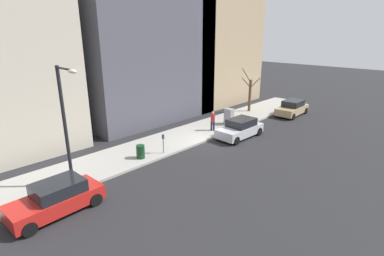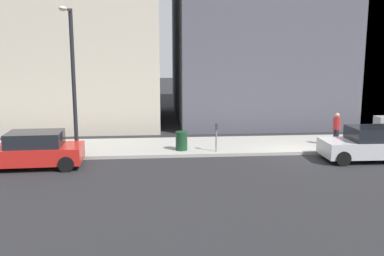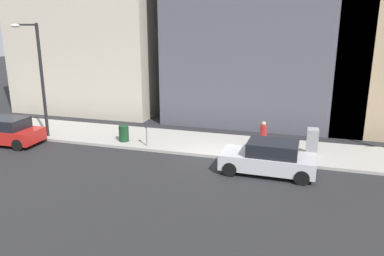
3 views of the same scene
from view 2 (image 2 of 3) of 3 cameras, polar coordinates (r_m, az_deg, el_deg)
The scene contains 11 objects.
ground_plane at distance 20.80m, azimuth 14.18°, elevation -3.52°, with size 120.00×120.00×0.00m, color #232326.
sidewalk at distance 22.63m, azimuth 12.53°, elevation -2.15°, with size 4.00×36.00×0.15m, color #9E9B93.
parked_car_silver at distance 20.66m, azimuth 22.74°, elevation -2.01°, with size 2.00×4.24×1.52m.
parked_car_red at distance 19.09m, azimuth -20.53°, elevation -2.82°, with size 2.05×4.26×1.52m.
parking_meter at distance 20.09m, azimuth 3.26°, elevation -0.84°, with size 0.14×0.10×1.35m.
utility_box at distance 23.70m, azimuth 23.91°, elevation -0.33°, with size 0.83×0.61×1.43m.
streetlamp at distance 19.68m, azimuth -15.71°, elevation 7.48°, with size 1.97×0.32×6.50m.
trash_bin at distance 20.43m, azimuth -1.41°, elevation -1.72°, with size 0.56×0.56×0.90m, color #14381E.
pedestrian_near_meter at distance 22.50m, azimuth 18.71°, elevation 0.10°, with size 0.40×0.36×1.66m.
office_block_center at distance 32.02m, azimuth 9.67°, elevation 14.06°, with size 12.74×12.74×14.12m, color #4C4C56.
office_tower_right at distance 30.66m, azimuth -15.37°, elevation 15.66°, with size 11.03×11.03×15.85m, color #BCB29E.
Camera 2 is at (-19.05, 6.82, 4.82)m, focal length 40.00 mm.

